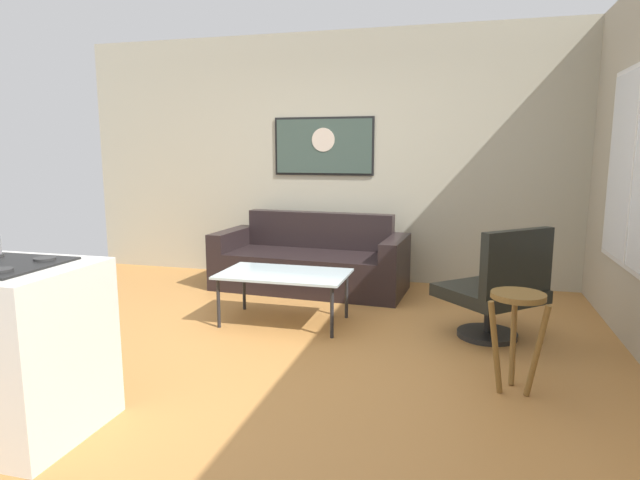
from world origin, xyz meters
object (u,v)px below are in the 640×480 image
at_px(coffee_table, 284,276).
at_px(wall_painting, 324,146).
at_px(bar_stool, 517,315).
at_px(couch, 311,264).
at_px(armchair, 498,288).

bearing_deg(coffee_table, wall_painting, 93.53).
bearing_deg(bar_stool, wall_painting, 125.85).
distance_m(bar_stool, wall_painting, 3.44).
relative_size(couch, coffee_table, 1.90).
xyz_separation_m(couch, bar_stool, (1.92, -2.11, 0.22)).
bearing_deg(couch, coffee_table, -85.07).
height_order(armchair, wall_painting, wall_painting).
distance_m(couch, bar_stool, 2.86).
height_order(coffee_table, bar_stool, bar_stool).
distance_m(armchair, bar_stool, 0.94).
xyz_separation_m(bar_stool, wall_painting, (-1.92, 2.66, 1.04)).
relative_size(armchair, bar_stool, 1.49).
relative_size(armchair, wall_painting, 0.80).
bearing_deg(coffee_table, bar_stool, -26.82).
distance_m(coffee_table, armchair, 1.76).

